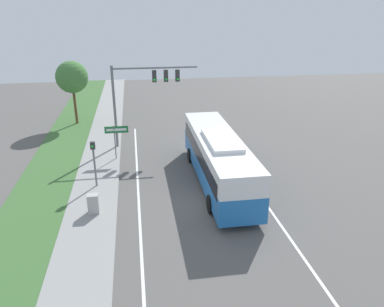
{
  "coord_description": "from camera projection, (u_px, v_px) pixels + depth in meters",
  "views": [
    {
      "loc": [
        -3.53,
        -18.4,
        10.53
      ],
      "look_at": [
        -0.02,
        3.82,
        1.68
      ],
      "focal_mm": 35.0,
      "sensor_mm": 36.0,
      "label": 1
    }
  ],
  "objects": [
    {
      "name": "ground_plane",
      "position": [
        203.0,
        205.0,
        21.28
      ],
      "size": [
        80.0,
        80.0,
        0.0
      ],
      "primitive_type": "plane",
      "color": "#565451"
    },
    {
      "name": "sidewalk",
      "position": [
        91.0,
        213.0,
        20.36
      ],
      "size": [
        2.8,
        80.0,
        0.12
      ],
      "color": "gray",
      "rests_on": "ground_plane"
    },
    {
      "name": "grass_verge",
      "position": [
        29.0,
        218.0,
        19.9
      ],
      "size": [
        3.6,
        80.0,
        0.1
      ],
      "color": "#3D6633",
      "rests_on": "ground_plane"
    },
    {
      "name": "lane_divider_near",
      "position": [
        139.0,
        210.0,
        20.75
      ],
      "size": [
        0.14,
        30.0,
        0.01
      ],
      "color": "silver",
      "rests_on": "ground_plane"
    },
    {
      "name": "lane_divider_far",
      "position": [
        264.0,
        200.0,
        21.8
      ],
      "size": [
        0.14,
        30.0,
        0.01
      ],
      "color": "silver",
      "rests_on": "ground_plane"
    },
    {
      "name": "bus",
      "position": [
        218.0,
        156.0,
        23.41
      ],
      "size": [
        2.68,
        11.74,
        3.3
      ],
      "color": "#236BB7",
      "rests_on": "ground_plane"
    },
    {
      "name": "signal_gantry",
      "position": [
        143.0,
        87.0,
        28.58
      ],
      "size": [
        6.55,
        0.41,
        6.48
      ],
      "color": "slate",
      "rests_on": "ground_plane"
    },
    {
      "name": "pedestrian_signal",
      "position": [
        94.0,
        157.0,
        22.63
      ],
      "size": [
        0.28,
        0.34,
        3.01
      ],
      "color": "slate",
      "rests_on": "ground_plane"
    },
    {
      "name": "street_sign",
      "position": [
        116.0,
        135.0,
        26.88
      ],
      "size": [
        1.67,
        0.08,
        2.63
      ],
      "color": "slate",
      "rests_on": "ground_plane"
    },
    {
      "name": "utility_cabinet",
      "position": [
        93.0,
        204.0,
        20.08
      ],
      "size": [
        0.58,
        0.47,
        1.09
      ],
      "color": "#A8A8A3",
      "rests_on": "sidewalk"
    },
    {
      "name": "roadside_tree",
      "position": [
        72.0,
        77.0,
        34.28
      ],
      "size": [
        2.93,
        2.93,
        5.87
      ],
      "color": "brown",
      "rests_on": "grass_verge"
    }
  ]
}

